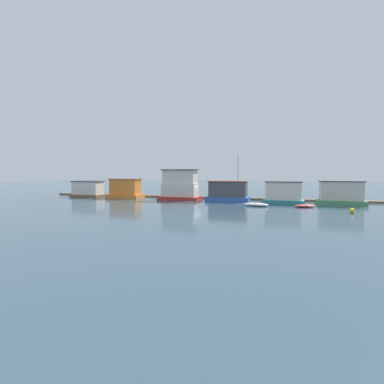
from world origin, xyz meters
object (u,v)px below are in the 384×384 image
houseboat_blue (228,191)px  dinghy_red (305,206)px  dinghy_white (256,205)px  buoy_yellow (352,211)px  houseboat_teal (283,193)px  mooring_post_near_left (197,194)px  houseboat_green (341,193)px  houseboat_red (180,186)px  mooring_post_far_left (332,195)px  houseboat_brown (88,189)px  houseboat_orange (125,189)px

houseboat_blue → dinghy_red: (11.45, -5.90, -1.35)m
dinghy_white → buoy_yellow: (11.24, -3.77, 0.07)m
houseboat_teal → mooring_post_near_left: (-14.58, 2.95, -0.69)m
houseboat_green → dinghy_red: 7.57m
buoy_yellow → houseboat_red: bearing=157.7°
houseboat_green → buoy_yellow: houseboat_green is taller
houseboat_teal → mooring_post_far_left: bearing=21.9°
houseboat_brown → dinghy_white: size_ratio=1.60×
houseboat_blue → houseboat_teal: size_ratio=1.24×
houseboat_orange → dinghy_white: (23.72, -6.05, -1.36)m
houseboat_brown → houseboat_orange: 8.09m
houseboat_blue → houseboat_green: 16.72m
houseboat_red → houseboat_blue: (8.27, 0.31, -0.82)m
houseboat_blue → mooring_post_near_left: bearing=160.6°
houseboat_red → dinghy_red: bearing=-15.8°
mooring_post_near_left → mooring_post_far_left: bearing=0.0°
houseboat_green → houseboat_red: bearing=179.2°
dinghy_white → houseboat_green: bearing=27.2°
houseboat_green → dinghy_red: size_ratio=2.07×
houseboat_brown → mooring_post_near_left: (20.80, 2.44, -0.56)m
houseboat_blue → dinghy_red: 12.95m
mooring_post_near_left → houseboat_brown: bearing=-173.3°
houseboat_teal → dinghy_white: (-3.58, -5.76, -1.33)m
dinghy_white → mooring_post_far_left: bearing=38.6°
houseboat_orange → houseboat_green: (35.34, -0.08, 0.04)m
houseboat_green → houseboat_blue: bearing=177.8°
houseboat_red → dinghy_red: size_ratio=2.23×
houseboat_teal → mooring_post_far_left: (7.33, 2.95, -0.48)m
houseboat_teal → buoy_yellow: size_ratio=10.03×
dinghy_red → buoy_yellow: (4.87, -4.49, 0.11)m
houseboat_green → buoy_yellow: size_ratio=10.74×
houseboat_red → mooring_post_far_left: houseboat_red is taller
houseboat_orange → mooring_post_far_left: (34.63, 2.65, -0.51)m
houseboat_teal → houseboat_green: (8.05, 0.22, 0.06)m
houseboat_red → dinghy_red: (19.72, -5.59, -2.17)m
houseboat_orange → dinghy_red: bearing=-10.0°
houseboat_orange → houseboat_red: houseboat_red is taller
dinghy_white → mooring_post_far_left: size_ratio=1.68×
houseboat_red → houseboat_teal: size_ratio=1.15×
mooring_post_near_left → dinghy_red: bearing=-24.7°
dinghy_white → mooring_post_far_left: 13.98m
dinghy_white → buoy_yellow: buoy_yellow is taller
dinghy_red → mooring_post_far_left: mooring_post_far_left is taller
houseboat_teal → dinghy_red: (2.79, -5.03, -1.38)m
houseboat_blue → dinghy_white: bearing=-52.5°
houseboat_red → houseboat_teal: (16.93, -0.56, -0.79)m
dinghy_red → mooring_post_near_left: mooring_post_near_left is taller
mooring_post_far_left → mooring_post_near_left: bearing=180.0°
dinghy_white → dinghy_red: bearing=6.5°
houseboat_orange → mooring_post_near_left: (12.71, 2.65, -0.71)m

